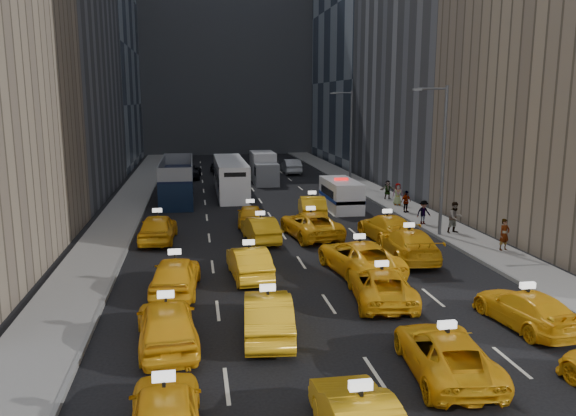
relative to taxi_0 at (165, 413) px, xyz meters
name	(u,v)px	position (x,y,z in m)	size (l,w,h in m)	color
ground	(341,323)	(6.10, 6.48, -0.75)	(160.00, 160.00, 0.00)	black
sidewalk_west	(127,206)	(-4.40, 31.48, -0.67)	(3.00, 90.00, 0.15)	gray
sidewalk_east	(387,198)	(16.60, 31.48, -0.67)	(3.00, 90.00, 0.15)	gray
curb_west	(146,205)	(-2.95, 31.48, -0.66)	(0.15, 90.00, 0.18)	slate
curb_east	(370,199)	(15.15, 31.48, -0.66)	(0.15, 90.00, 0.18)	slate
building_backdrop	(224,22)	(6.10, 78.48, 19.25)	(30.00, 12.00, 40.00)	slate
streetlight_near	(442,156)	(15.28, 18.48, 4.17)	(2.15, 0.22, 9.00)	#595B60
streetlight_far	(350,135)	(15.28, 38.48, 4.17)	(2.15, 0.22, 9.00)	#595B60
taxi_0	(165,413)	(0.00, 0.00, 0.00)	(1.76, 4.38, 1.49)	#F8AE14
taxi_2	(445,353)	(8.17, 2.11, -0.06)	(2.27, 4.92, 1.37)	#F8AE14
taxi_4	(167,324)	(-0.20, 5.43, 0.07)	(1.93, 4.80, 1.63)	#F8AE14
taxi_5	(268,315)	(3.25, 5.81, 0.03)	(1.64, 4.69, 1.55)	#F8AE14
taxi_6	(381,285)	(8.29, 8.45, -0.05)	(2.30, 4.99, 1.39)	#F8AE14
taxi_7	(526,309)	(12.65, 5.06, -0.07)	(1.89, 4.66, 1.35)	#F8AE14
taxi_8	(175,275)	(-0.08, 10.85, 0.06)	(1.91, 4.74, 1.61)	#F8AE14
taxi_9	(249,262)	(3.23, 12.41, 0.00)	(1.58, 4.53, 1.49)	#F8AE14
taxi_10	(359,257)	(8.50, 12.31, 0.05)	(2.63, 5.70, 1.58)	#F8AE14
taxi_11	(408,244)	(11.72, 14.20, 0.05)	(2.24, 5.51, 1.60)	#F8AE14
taxi_12	(158,228)	(-1.36, 20.07, 0.08)	(1.95, 4.85, 1.65)	#F8AE14
taxi_13	(260,229)	(4.55, 19.17, -0.01)	(1.56, 4.46, 1.47)	#F8AE14
taxi_14	(311,224)	(7.67, 19.68, 0.04)	(2.60, 5.64, 1.57)	#F8AE14
taxi_15	(387,227)	(11.94, 18.20, 0.02)	(2.16, 5.30, 1.54)	#F8AE14
taxi_16	(250,215)	(4.41, 23.57, -0.04)	(1.66, 4.12, 1.40)	#F8AE14
taxi_17	(312,207)	(8.91, 25.16, 0.05)	(1.68, 4.81, 1.59)	#F8AE14
nypd_van	(341,195)	(11.70, 27.87, 0.34)	(2.50, 5.71, 2.40)	silver
double_decker	(177,180)	(-0.59, 34.20, 0.88)	(2.99, 11.34, 3.27)	black
city_bus	(230,177)	(3.92, 36.25, 0.75)	(2.81, 11.75, 3.02)	white
box_truck	(264,168)	(7.66, 42.61, 0.72)	(2.77, 6.71, 2.99)	silver
misc_car_0	(341,188)	(13.26, 33.79, -0.08)	(1.42, 4.07, 1.34)	#94969B
misc_car_1	(189,171)	(0.25, 47.10, -0.02)	(2.41, 5.22, 1.45)	black
misc_car_2	(266,165)	(9.08, 52.18, -0.04)	(1.98, 4.86, 1.41)	gray
misc_car_3	(220,166)	(3.67, 50.33, 0.07)	(1.92, 4.76, 1.62)	black
misc_car_4	(292,166)	(11.60, 49.15, 0.08)	(1.75, 5.01, 1.65)	#ADB1B5
pedestrian_0	(504,235)	(17.29, 14.50, 0.27)	(0.63, 0.41, 1.72)	gray
pedestrian_1	(455,217)	(16.47, 18.71, 0.36)	(0.93, 0.51, 1.92)	gray
pedestrian_2	(424,212)	(15.56, 21.35, 0.19)	(1.01, 0.42, 1.57)	gray
pedestrian_3	(406,202)	(15.86, 25.26, 0.19)	(0.93, 0.42, 1.58)	gray
pedestrian_4	(398,194)	(16.29, 28.11, 0.25)	(0.83, 0.45, 1.70)	gray
pedestrian_5	(388,190)	(16.44, 30.83, 0.17)	(1.42, 0.41, 1.53)	gray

